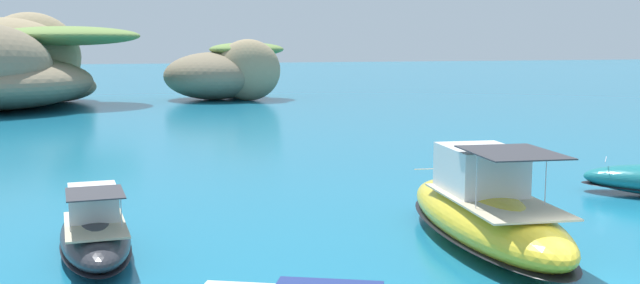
# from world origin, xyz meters

# --- Properties ---
(islet_large) EXTENTS (24.29, 29.11, 9.84)m
(islet_large) POSITION_xyz_m (-22.55, 64.95, 4.05)
(islet_large) COLOR #9E8966
(islet_large) RESTS_ON ground
(islet_small) EXTENTS (15.81, 15.46, 6.88)m
(islet_small) POSITION_xyz_m (0.81, 68.37, 3.11)
(islet_small) COLOR #84755B
(islet_small) RESTS_ON ground
(motorboat_yellow) EXTENTS (4.28, 11.29, 3.45)m
(motorboat_yellow) POSITION_xyz_m (-0.40, 4.85, 1.09)
(motorboat_yellow) COLOR yellow
(motorboat_yellow) RESTS_ON ground
(motorboat_charcoal) EXTENTS (2.66, 7.41, 2.28)m
(motorboat_charcoal) POSITION_xyz_m (-12.97, 7.14, 0.73)
(motorboat_charcoal) COLOR #2D2D33
(motorboat_charcoal) RESTS_ON ground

